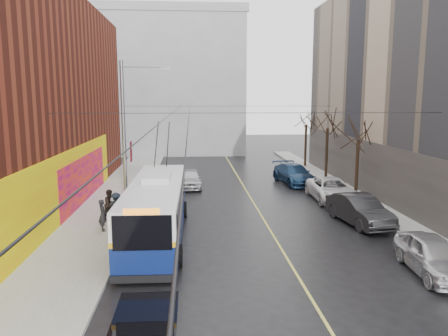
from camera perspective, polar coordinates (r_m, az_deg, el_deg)
The scene contains 21 objects.
ground at distance 15.65m, azimuth 6.41°, elevation -17.78°, with size 140.00×140.00×0.00m, color black.
sidewalk_left at distance 27.15m, azimuth -15.51°, elevation -6.12°, with size 4.00×60.00×0.15m, color gray.
sidewalk_right at distance 29.10m, azimuth 19.62°, elevation -5.31°, with size 2.00×60.00×0.15m, color gray.
lane_line at distance 28.89m, azimuth 4.18°, elevation -5.03°, with size 0.12×50.00×0.01m, color #BFB74C.
building_far at distance 58.81m, azimuth -7.69°, elevation 10.98°, with size 20.50×12.10×18.00m.
streetlight_pole at distance 24.05m, azimuth -12.55°, elevation 3.62°, with size 2.65×0.60×9.00m.
catenary_wires at distance 28.48m, azimuth -4.03°, elevation 7.47°, with size 18.00×60.00×0.22m.
tree_near at distance 31.99m, azimuth 17.20°, elevation 4.99°, with size 3.20×3.20×6.40m.
tree_mid at distance 38.56m, azimuth 13.42°, elevation 6.21°, with size 3.20×3.20×6.68m.
tree_far at distance 45.28m, azimuth 10.72°, elevation 6.56°, with size 3.20×3.20×6.57m.
puddle at distance 15.27m, azimuth -10.26°, elevation -18.60°, with size 2.09×3.72×0.01m, color black.
pigeons_flying at distance 23.35m, azimuth -3.48°, elevation 9.55°, with size 2.57×3.78×2.84m.
trolleybus at distance 22.33m, azimuth -8.78°, elevation -5.25°, with size 2.93×11.92×5.62m.
parked_car_a at distance 19.87m, azimuth 25.63°, elevation -10.24°, with size 1.84×4.58×1.56m, color #B9BABE.
parked_car_b at distance 25.85m, azimuth 17.25°, elevation -5.24°, with size 1.76×5.04×1.66m, color black.
parked_car_c at distance 31.27m, azimuth 13.86°, elevation -2.74°, with size 2.56×5.54×1.54m, color white.
parked_car_d at distance 36.67m, azimuth 9.14°, elevation -0.79°, with size 2.28×5.60×1.63m, color navy.
following_car at distance 34.78m, azimuth -4.45°, elevation -1.38°, with size 1.73×4.30×1.46m, color silver.
pedestrian_a at distance 23.86m, azimuth -15.57°, elevation -5.95°, with size 0.62×0.40×1.69m, color black.
pedestrian_b at distance 25.90m, azimuth -14.64°, elevation -4.64°, with size 0.86×0.67×1.77m, color black.
pedestrian_c at distance 25.64m, azimuth -13.88°, elevation -4.92°, with size 1.04×0.60×1.62m, color black.
Camera 1 is at (-2.71, -13.70, 7.08)m, focal length 35.00 mm.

